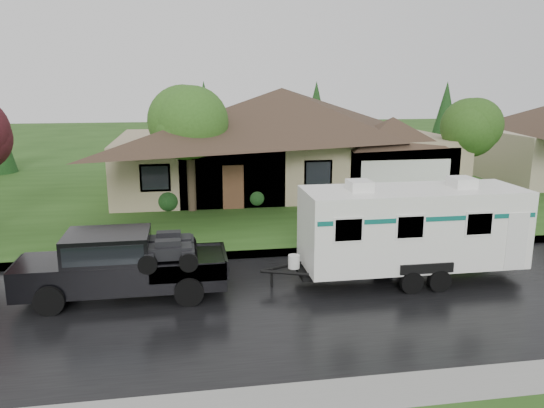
{
  "coord_description": "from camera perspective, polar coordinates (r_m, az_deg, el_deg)",
  "views": [
    {
      "loc": [
        -3.44,
        -15.61,
        6.04
      ],
      "look_at": [
        -0.53,
        2.0,
        1.94
      ],
      "focal_mm": 35.0,
      "sensor_mm": 36.0,
      "label": 1
    }
  ],
  "objects": [
    {
      "name": "house_main",
      "position": [
        30.1,
        1.64,
        8.27
      ],
      "size": [
        19.44,
        10.8,
        6.9
      ],
      "color": "tan",
      "rests_on": "lawn"
    },
    {
      "name": "tree_right_green",
      "position": [
        29.57,
        20.67,
        7.63
      ],
      "size": [
        3.12,
        3.12,
        5.16
      ],
      "color": "#382B1E",
      "rests_on": "lawn"
    },
    {
      "name": "road",
      "position": [
        15.28,
        4.49,
        -10.37
      ],
      "size": [
        140.0,
        8.0,
        0.01
      ],
      "primitive_type": "cube",
      "color": "black",
      "rests_on": "ground"
    },
    {
      "name": "lawn",
      "position": [
        31.37,
        -2.92,
        1.97
      ],
      "size": [
        140.0,
        26.0,
        0.15
      ],
      "primitive_type": "cube",
      "color": "#254916",
      "rests_on": "ground"
    },
    {
      "name": "ground",
      "position": [
        17.09,
        2.88,
        -7.78
      ],
      "size": [
        140.0,
        140.0,
        0.0
      ],
      "primitive_type": "plane",
      "color": "#254916",
      "rests_on": "ground"
    },
    {
      "name": "tree_left_green",
      "position": [
        24.66,
        -8.85,
        8.06
      ],
      "size": [
        3.36,
        3.36,
        5.56
      ],
      "color": "#382B1E",
      "rests_on": "lawn"
    },
    {
      "name": "shrub_row",
      "position": [
        26.06,
        2.87,
        0.99
      ],
      "size": [
        13.6,
        1.0,
        1.0
      ],
      "color": "#143814",
      "rests_on": "lawn"
    },
    {
      "name": "travel_trailer",
      "position": [
        16.92,
        14.82,
        -2.37
      ],
      "size": [
        7.14,
        2.51,
        3.2
      ],
      "color": "white",
      "rests_on": "ground"
    },
    {
      "name": "curb",
      "position": [
        19.14,
        1.45,
        -5.22
      ],
      "size": [
        140.0,
        0.5,
        0.15
      ],
      "primitive_type": "cube",
      "color": "gray",
      "rests_on": "ground"
    },
    {
      "name": "pickup_truck",
      "position": [
        15.8,
        -16.12,
        -6.07
      ],
      "size": [
        5.79,
        2.2,
        1.93
      ],
      "color": "black",
      "rests_on": "ground"
    }
  ]
}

